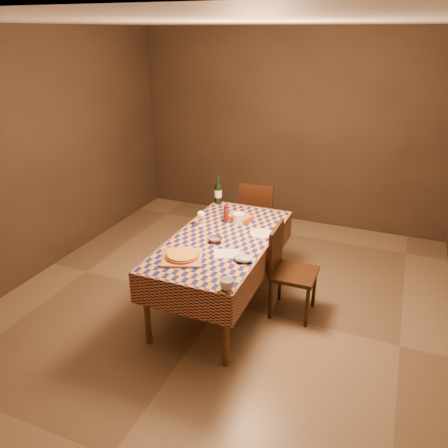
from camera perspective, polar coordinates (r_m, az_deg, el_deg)
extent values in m
plane|color=brown|center=(4.67, -0.24, -10.38)|extent=(5.00, 5.00, 0.00)
plane|color=white|center=(3.85, -0.31, 24.96)|extent=(5.00, 5.00, 0.00)
cube|color=#34271D|center=(6.36, 8.64, 12.09)|extent=(4.50, 0.10, 2.70)
cube|color=#34271D|center=(2.23, -26.73, -14.23)|extent=(4.50, 0.10, 2.70)
cube|color=#34271D|center=(5.31, -23.51, 8.02)|extent=(0.10, 5.00, 2.70)
cylinder|color=brown|center=(4.00, -10.06, -10.82)|extent=(0.06, 0.06, 0.75)
cylinder|color=brown|center=(3.71, 0.25, -13.56)|extent=(0.06, 0.06, 0.75)
cylinder|color=brown|center=(5.27, -0.58, -1.38)|extent=(0.06, 0.06, 0.75)
cylinder|color=brown|center=(5.06, 7.38, -2.78)|extent=(0.06, 0.06, 0.75)
cube|color=brown|center=(4.29, -0.25, -2.20)|extent=(0.90, 1.80, 0.03)
cube|color=brown|center=(4.28, -0.26, -1.96)|extent=(0.92, 1.82, 0.02)
cube|color=brown|center=(3.64, -5.89, -9.79)|extent=(0.94, 0.01, 0.30)
cube|color=brown|center=(5.12, 3.69, 0.78)|extent=(0.94, 0.01, 0.30)
cube|color=brown|center=(4.53, -5.70, -2.56)|extent=(0.01, 1.84, 0.30)
cube|color=brown|center=(4.21, 5.62, -4.72)|extent=(0.01, 1.84, 0.30)
cube|color=tan|center=(3.92, -5.44, -4.39)|extent=(0.44, 0.44, 0.02)
cylinder|color=#A14A1A|center=(3.91, -5.45, -4.14)|extent=(0.33, 0.33, 0.02)
cylinder|color=orange|center=(3.90, -5.46, -3.94)|extent=(0.29, 0.29, 0.01)
cylinder|color=#491111|center=(4.60, 0.23, 1.22)|extent=(0.06, 0.06, 0.17)
sphere|color=#491111|center=(4.56, 0.23, 2.41)|extent=(0.04, 0.04, 0.04)
imported|color=#644A54|center=(4.20, -1.15, -2.05)|extent=(0.17, 0.17, 0.04)
cylinder|color=white|center=(4.55, -3.02, -0.18)|extent=(0.09, 0.09, 0.01)
cylinder|color=white|center=(4.54, -3.03, 0.29)|extent=(0.01, 0.01, 0.08)
sphere|color=white|center=(4.51, -3.06, 1.23)|extent=(0.08, 0.08, 0.08)
ellipsoid|color=#410712|center=(4.51, -3.05, 1.12)|extent=(0.05, 0.05, 0.03)
cylinder|color=black|center=(5.11, -0.77, 4.03)|extent=(0.09, 0.09, 0.24)
cylinder|color=black|center=(5.05, -0.78, 5.84)|extent=(0.03, 0.03, 0.10)
cylinder|color=beige|center=(5.11, -0.77, 4.03)|extent=(0.10, 0.10, 0.09)
cylinder|color=silver|center=(4.60, 1.95, 0.76)|extent=(0.17, 0.17, 0.11)
cube|color=#B75718|center=(4.66, 2.10, 0.78)|extent=(0.25, 0.20, 0.06)
cylinder|color=silver|center=(4.37, 4.93, -1.28)|extent=(0.27, 0.27, 0.01)
imported|color=white|center=(3.44, 0.37, -7.91)|extent=(0.14, 0.14, 0.09)
cube|color=silver|center=(3.99, 0.37, -3.88)|extent=(0.28, 0.26, 0.00)
ellipsoid|color=#96A5C0|center=(3.86, 2.49, -4.50)|extent=(0.19, 0.15, 0.05)
cube|color=black|center=(5.64, 4.63, 1.11)|extent=(0.45, 0.45, 0.04)
cube|color=black|center=(5.36, 4.19, 2.78)|extent=(0.42, 0.06, 0.46)
cylinder|color=black|center=(5.86, 6.70, -0.59)|extent=(0.04, 0.04, 0.43)
cylinder|color=black|center=(5.93, 3.30, -0.13)|extent=(0.04, 0.04, 0.43)
cylinder|color=black|center=(5.54, 5.89, -2.06)|extent=(0.04, 0.04, 0.43)
cylinder|color=black|center=(5.62, 2.32, -1.55)|extent=(0.04, 0.04, 0.43)
cube|color=black|center=(4.36, 9.17, -6.44)|extent=(0.43, 0.43, 0.04)
cube|color=black|center=(4.28, 6.78, -3.09)|extent=(0.04, 0.42, 0.46)
cylinder|color=black|center=(4.31, 10.77, -10.69)|extent=(0.04, 0.04, 0.43)
cylinder|color=black|center=(4.61, 11.69, -8.27)|extent=(0.04, 0.04, 0.43)
cylinder|color=black|center=(4.37, 6.09, -9.82)|extent=(0.04, 0.04, 0.43)
cylinder|color=black|center=(4.66, 7.32, -7.50)|extent=(0.04, 0.04, 0.43)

